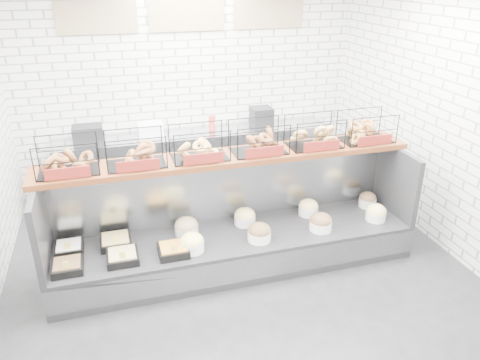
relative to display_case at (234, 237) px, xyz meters
name	(u,v)px	position (x,y,z in m)	size (l,w,h in m)	color
ground	(243,279)	(0.00, -0.34, -0.33)	(5.50, 5.50, 0.00)	black
room_shell	(227,79)	(0.00, 0.26, 1.73)	(5.02, 5.51, 3.01)	white
display_case	(234,237)	(0.00, 0.00, 0.00)	(4.00, 0.90, 1.20)	black
bagel_shelf	(230,144)	(0.01, 0.18, 1.05)	(4.10, 0.50, 0.40)	#48210F
prep_counter	(196,159)	(-0.01, 2.09, 0.14)	(4.00, 0.60, 1.20)	#93969B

